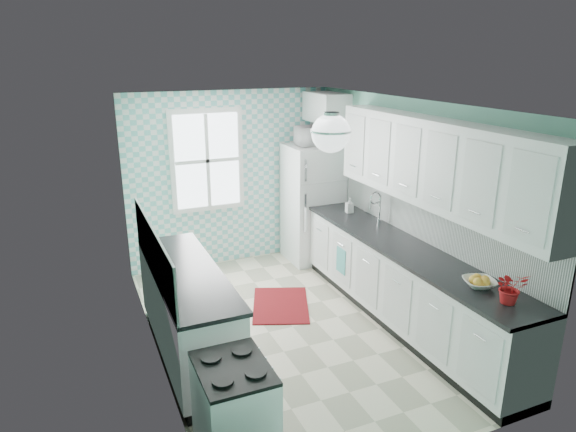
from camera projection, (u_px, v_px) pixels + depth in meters
name	position (u px, v px, depth m)	size (l,w,h in m)	color
floor	(293.00, 328.00, 5.86)	(3.00, 4.40, 0.02)	beige
ceiling	(293.00, 103.00, 5.09)	(3.00, 4.40, 0.02)	white
wall_back	(231.00, 178.00, 7.40)	(3.00, 0.02, 2.50)	#70B9A0
wall_front	(423.00, 316.00, 3.54)	(3.00, 0.02, 2.50)	#70B9A0
wall_left	(149.00, 243.00, 4.90)	(0.02, 4.40, 2.50)	#70B9A0
wall_right	(410.00, 207.00, 6.04)	(0.02, 4.40, 2.50)	#70B9A0
accent_wall	(231.00, 179.00, 7.38)	(3.00, 0.01, 2.50)	#6EC6C1
window	(207.00, 161.00, 7.13)	(1.04, 0.05, 1.44)	white
backsplash_right	(430.00, 221.00, 5.70)	(0.02, 3.60, 0.51)	white
backsplash_left	(153.00, 251.00, 4.86)	(0.02, 2.15, 0.51)	white
upper_cabinets_right	(436.00, 164.00, 5.26)	(0.33, 3.20, 0.90)	white
upper_cabinet_fridge	(325.00, 107.00, 7.26)	(0.40, 0.74, 0.40)	white
ceiling_light	(331.00, 133.00, 4.45)	(0.34, 0.34, 0.35)	silver
base_cabinets_right	(404.00, 287.00, 5.82)	(0.60, 3.60, 0.90)	white
countertop_right	(405.00, 248.00, 5.67)	(0.63, 3.60, 0.04)	black
base_cabinets_left	(188.00, 315.00, 5.20)	(0.60, 2.15, 0.90)	white
countertop_left	(186.00, 272.00, 5.06)	(0.63, 2.15, 0.04)	black
fridge	(313.00, 203.00, 7.56)	(0.75, 0.75, 1.73)	white
stove	(235.00, 411.00, 3.86)	(0.53, 0.66, 0.79)	white
sink	(367.00, 225.00, 6.40)	(0.50, 0.42, 0.53)	silver
rug	(281.00, 305.00, 6.34)	(0.67, 0.95, 0.02)	maroon
dish_towel	(341.00, 261.00, 6.47)	(0.01, 0.22, 0.33)	#559B97
fruit_bowl	(479.00, 283.00, 4.69)	(0.29, 0.29, 0.07)	white
potted_plant	(511.00, 287.00, 4.35)	(0.26, 0.23, 0.29)	#A02A22
soap_bottle	(350.00, 205.00, 6.84)	(0.09, 0.09, 0.20)	#9FAFB3
microwave	(314.00, 136.00, 7.25)	(0.49, 0.33, 0.27)	white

